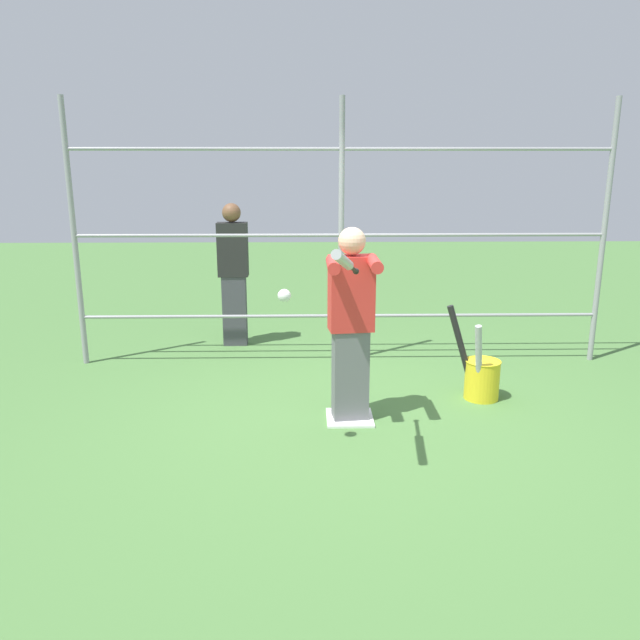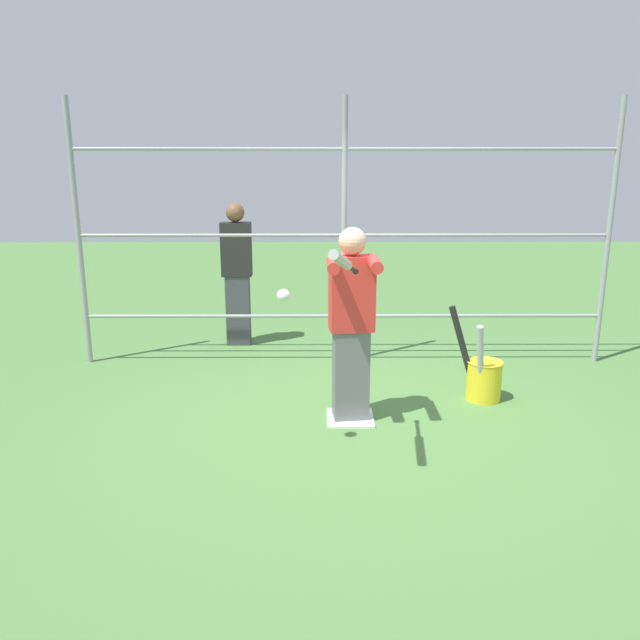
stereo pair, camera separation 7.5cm
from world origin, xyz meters
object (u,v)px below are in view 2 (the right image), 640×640
object	(u,v)px
batter	(352,320)
softball_in_flight	(283,296)
baseball_bat_swinging	(343,262)
bystander_behind_fence	(237,272)
bat_bucket	(482,377)

from	to	relation	value
batter	softball_in_flight	size ratio (longest dim) A/B	17.27
batter	baseball_bat_swinging	bearing A→B (deg)	83.07
baseball_bat_swinging	bystander_behind_fence	bearing A→B (deg)	-71.07
baseball_bat_swinging	softball_in_flight	world-z (taller)	baseball_bat_swinging
bystander_behind_fence	bat_bucket	bearing A→B (deg)	143.44
bat_bucket	batter	bearing A→B (deg)	20.44
baseball_bat_swinging	softball_in_flight	bearing A→B (deg)	-36.92
bat_bucket	bystander_behind_fence	xyz separation A→B (m)	(2.49, -1.84, 0.66)
batter	bat_bucket	bearing A→B (deg)	-159.56
batter	softball_in_flight	world-z (taller)	batter
batter	bat_bucket	xyz separation A→B (m)	(-1.25, -0.47, -0.67)
softball_in_flight	bat_bucket	world-z (taller)	softball_in_flight
baseball_bat_swinging	bat_bucket	bearing A→B (deg)	-133.86
bystander_behind_fence	softball_in_flight	bearing A→B (deg)	103.48
baseball_bat_swinging	batter	bearing A→B (deg)	-96.93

